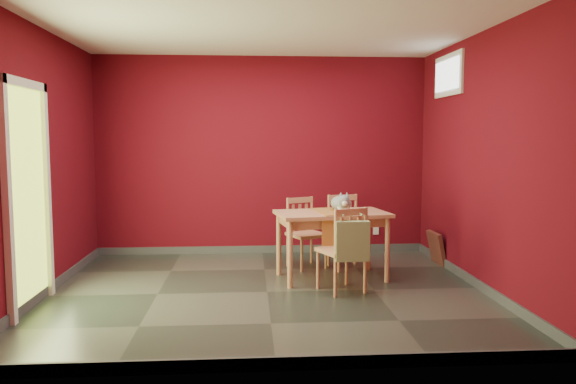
{
  "coord_description": "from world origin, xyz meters",
  "views": [
    {
      "loc": [
        -0.19,
        -5.71,
        1.6
      ],
      "look_at": [
        0.25,
        0.45,
        1.0
      ],
      "focal_mm": 35.0,
      "sensor_mm": 36.0,
      "label": 1
    }
  ],
  "objects": [
    {
      "name": "tote_bag",
      "position": [
        0.84,
        -0.25,
        0.57
      ],
      "size": [
        0.34,
        0.2,
        0.47
      ],
      "color": "#889962",
      "rests_on": "chair_near"
    },
    {
      "name": "ground",
      "position": [
        0.0,
        0.0,
        0.0
      ],
      "size": [
        4.5,
        4.5,
        0.0
      ],
      "primitive_type": "plane",
      "color": "#2D342D",
      "rests_on": "ground"
    },
    {
      "name": "chair_far_left",
      "position": [
        0.51,
        1.11,
        0.44
      ],
      "size": [
        0.53,
        0.53,
        0.86
      ],
      "color": "tan",
      "rests_on": "ground"
    },
    {
      "name": "room_shell",
      "position": [
        0.0,
        0.0,
        0.05
      ],
      "size": [
        4.5,
        4.5,
        4.5
      ],
      "color": "#560813",
      "rests_on": "ground"
    },
    {
      "name": "cat",
      "position": [
        0.87,
        0.59,
        0.88
      ],
      "size": [
        0.36,
        0.53,
        0.24
      ],
      "primitive_type": null,
      "rotation": [
        0.0,
        0.0,
        -0.25
      ],
      "color": "slate",
      "rests_on": "table_runner"
    },
    {
      "name": "outlet_plate",
      "position": [
        1.6,
        1.99,
        0.3
      ],
      "size": [
        0.08,
        0.02,
        0.12
      ],
      "primitive_type": "cube",
      "color": "silver",
      "rests_on": "room_shell"
    },
    {
      "name": "doorway",
      "position": [
        -2.23,
        -0.4,
        1.12
      ],
      "size": [
        0.06,
        1.01,
        2.13
      ],
      "color": "#B7D838",
      "rests_on": "ground"
    },
    {
      "name": "window",
      "position": [
        2.23,
        1.0,
        2.35
      ],
      "size": [
        0.05,
        0.9,
        0.5
      ],
      "color": "white",
      "rests_on": "room_shell"
    },
    {
      "name": "chair_near",
      "position": [
        0.79,
        -0.05,
        0.46
      ],
      "size": [
        0.54,
        0.54,
        0.89
      ],
      "color": "tan",
      "rests_on": "ground"
    },
    {
      "name": "chair_far_right",
      "position": [
        1.01,
        1.04,
        0.46
      ],
      "size": [
        0.49,
        0.49,
        0.89
      ],
      "color": "tan",
      "rests_on": "ground"
    },
    {
      "name": "dining_table",
      "position": [
        0.75,
        0.5,
        0.67
      ],
      "size": [
        1.32,
        0.89,
        0.77
      ],
      "color": "tan",
      "rests_on": "ground"
    },
    {
      "name": "table_runner",
      "position": [
        0.75,
        0.39,
        0.71
      ],
      "size": [
        0.42,
        0.72,
        0.34
      ],
      "color": "#A26129",
      "rests_on": "dining_table"
    },
    {
      "name": "picture_frame",
      "position": [
        2.19,
        1.15,
        0.2
      ],
      "size": [
        0.15,
        0.41,
        0.41
      ],
      "color": "brown",
      "rests_on": "ground"
    }
  ]
}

